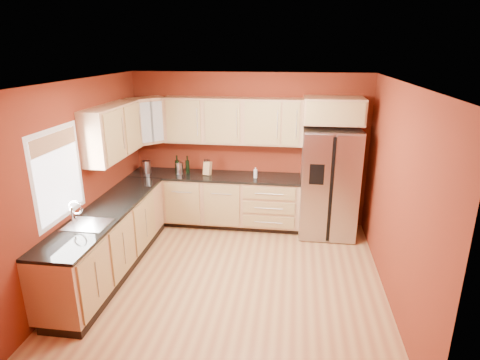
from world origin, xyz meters
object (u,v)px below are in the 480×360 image
at_px(canister_left, 179,168).
at_px(wine_bottle_a, 177,165).
at_px(knife_block, 207,168).
at_px(soap_dispenser, 255,173).
at_px(refrigerator, 329,183).

xyz_separation_m(canister_left, wine_bottle_a, (-0.03, -0.01, 0.06)).
xyz_separation_m(wine_bottle_a, knife_block, (0.52, 0.03, -0.05)).
relative_size(wine_bottle_a, soap_dispenser, 1.83).
bearing_deg(soap_dispenser, knife_block, 175.71).
bearing_deg(refrigerator, wine_bottle_a, 179.29).
xyz_separation_m(refrigerator, canister_left, (-2.51, 0.05, 0.13)).
distance_m(refrigerator, knife_block, 2.03).
relative_size(canister_left, wine_bottle_a, 0.62).
bearing_deg(soap_dispenser, refrigerator, -0.01).
bearing_deg(knife_block, wine_bottle_a, -163.16).
bearing_deg(knife_block, soap_dispenser, 9.20).
relative_size(canister_left, soap_dispenser, 1.14).
relative_size(canister_left, knife_block, 0.89).
relative_size(refrigerator, canister_left, 8.75).
xyz_separation_m(refrigerator, knife_block, (-2.02, 0.06, 0.14)).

